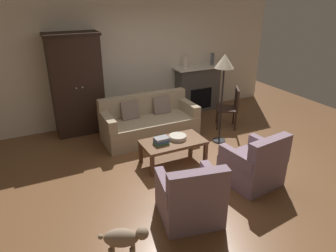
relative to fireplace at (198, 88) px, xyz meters
The scene contains 15 objects.
ground_plane 2.83m from the fireplace, 124.00° to the right, with size 9.60×9.60×0.00m, color brown.
back_wall 1.78m from the fireplace, behind, with size 7.20×0.10×2.80m, color silver.
fireplace is the anchor object (origin of this frame).
armoire 2.99m from the fireplace, behind, with size 1.06×0.57×2.08m.
couch 2.03m from the fireplace, 150.35° to the right, with size 1.92×0.86×0.86m.
coffee_table 2.78m from the fireplace, 129.67° to the right, with size 1.10×0.60×0.42m.
fruit_bowl 2.68m from the fireplace, 128.36° to the right, with size 0.31×0.31×0.07m, color beige.
book_stack 2.93m from the fireplace, 133.02° to the right, with size 0.26×0.19×0.11m.
mantel_vase_cream 0.79m from the fireplace, behind, with size 0.12×0.12×0.28m, color beige.
mantel_vase_slate 0.80m from the fireplace, ahead, with size 0.09×0.09×0.30m, color #565B66.
armchair_near_left 4.22m from the fireplace, 122.12° to the right, with size 0.90×0.90×0.88m.
armchair_near_right 3.41m from the fireplace, 106.00° to the right, with size 0.86×0.86×0.88m.
side_chair_wooden 1.30m from the fireplace, 86.72° to the right, with size 0.60×0.60×0.90m.
floor_lamp 2.10m from the fireplace, 106.94° to the right, with size 0.36×0.36×1.76m.
dog 4.99m from the fireplace, 130.40° to the right, with size 0.53×0.35×0.39m.
Camera 1 is at (-2.42, -4.15, 2.81)m, focal length 33.22 mm.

